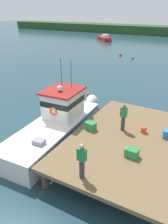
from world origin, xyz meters
TOP-DOWN VIEW (x-y plane):
  - ground_plane at (0.00, 0.00)m, footprint 200.00×200.00m
  - dock at (4.80, 0.00)m, footprint 6.00×9.00m
  - main_fishing_boat at (0.17, -0.09)m, footprint 2.99×9.89m
  - crate_stack_mid_dock at (2.47, -0.17)m, footprint 0.68×0.56m
  - crate_single_by_cleat at (5.38, -1.51)m, footprint 0.63×0.48m
  - bait_bucket at (5.24, 1.01)m, footprint 0.32×0.32m
  - deckhand_by_the_boat at (4.11, 0.68)m, footprint 0.36×0.22m
  - deckhand_further_back at (4.04, -3.89)m, footprint 0.36×0.22m
  - moored_boat_off_the_point at (-15.89, 41.99)m, footprint 5.42×5.12m
  - mooring_buoy_spare_mooring at (-1.67, 7.29)m, footprint 0.32×0.32m
  - mooring_buoy_channel_marker at (-3.28, 25.29)m, footprint 0.41×0.41m
  - mooring_buoy_outer at (-5.87, 26.65)m, footprint 0.51×0.51m

SIDE VIEW (x-z plane):
  - ground_plane at x=0.00m, z-range 0.00..0.00m
  - mooring_buoy_spare_mooring at x=-1.67m, z-range 0.00..0.32m
  - mooring_buoy_channel_marker at x=-3.28m, z-range 0.00..0.41m
  - mooring_buoy_outer at x=-5.87m, z-range 0.00..0.51m
  - moored_boat_off_the_point at x=-15.89m, z-range -0.25..1.33m
  - main_fishing_boat at x=0.17m, z-range -1.39..3.41m
  - dock at x=4.80m, z-range 0.47..1.67m
  - bait_bucket at x=5.24m, z-range 1.20..1.54m
  - crate_single_by_cleat at x=5.38m, z-range 1.20..1.63m
  - crate_stack_mid_dock at x=2.47m, z-range 1.20..1.66m
  - deckhand_by_the_boat at x=4.11m, z-range 1.24..2.87m
  - deckhand_further_back at x=4.04m, z-range 1.24..2.87m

